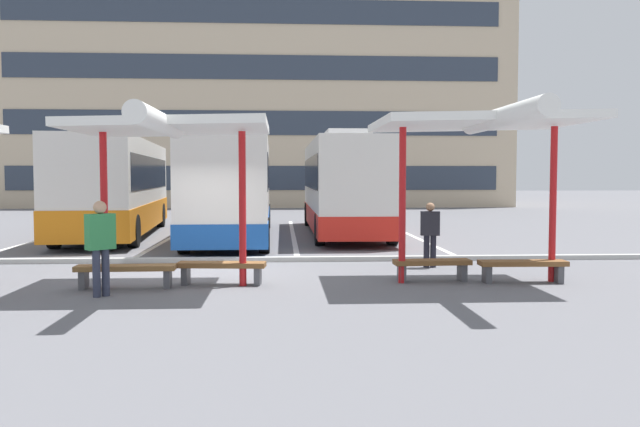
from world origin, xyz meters
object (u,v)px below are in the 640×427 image
at_px(bench_3, 222,268).
at_px(bench_4, 432,265).
at_px(waiting_shelter_2, 483,125).
at_px(coach_bus_2, 343,187).
at_px(waiting_passenger_0, 100,241).
at_px(coach_bus_0, 116,188).
at_px(bench_5, 523,266).
at_px(coach_bus_1, 233,188).
at_px(waiting_passenger_1, 430,231).
at_px(waiting_shelter_1, 170,130).
at_px(bench_2, 126,271).

distance_m(bench_3, bench_4, 4.27).
bearing_deg(waiting_shelter_2, coach_bus_2, 98.27).
bearing_deg(waiting_passenger_0, coach_bus_0, 102.63).
bearing_deg(bench_5, coach_bus_1, 123.64).
distance_m(waiting_shelter_2, waiting_passenger_1, 3.40).
bearing_deg(coach_bus_0, waiting_passenger_0, -77.37).
bearing_deg(waiting_passenger_0, bench_3, 29.94).
bearing_deg(bench_5, waiting_passenger_0, -172.58).
relative_size(waiting_passenger_0, waiting_passenger_1, 1.12).
bearing_deg(waiting_passenger_0, waiting_passenger_1, 26.54).
bearing_deg(waiting_passenger_1, bench_3, -155.00).
bearing_deg(bench_3, waiting_shelter_2, -3.09).
xyz_separation_m(coach_bus_2, bench_5, (2.57, -11.35, -1.41)).
distance_m(bench_3, waiting_shelter_2, 5.90).
bearing_deg(bench_3, coach_bus_1, 92.80).
bearing_deg(waiting_shelter_1, bench_4, 6.42).
bearing_deg(bench_3, waiting_passenger_1, 25.00).
relative_size(coach_bus_0, waiting_passenger_0, 6.70).
distance_m(coach_bus_1, coach_bus_2, 4.25).
bearing_deg(waiting_passenger_1, waiting_shelter_2, -79.05).
height_order(waiting_shelter_2, bench_5, waiting_shelter_2).
xyz_separation_m(coach_bus_2, bench_2, (-5.30, -11.57, -1.41)).
bearing_deg(bench_5, coach_bus_2, 102.78).
height_order(waiting_shelter_1, bench_4, waiting_shelter_1).
relative_size(coach_bus_1, bench_5, 6.83).
bearing_deg(waiting_passenger_1, bench_2, -158.78).
height_order(coach_bus_2, waiting_shelter_2, coach_bus_2).
bearing_deg(bench_4, waiting_shelter_1, -173.58).
height_order(coach_bus_2, bench_2, coach_bus_2).
xyz_separation_m(waiting_shelter_1, waiting_passenger_1, (5.59, 2.63, -2.16)).
distance_m(waiting_shelter_2, waiting_passenger_0, 7.58).
xyz_separation_m(coach_bus_0, bench_2, (2.95, -11.27, -1.38)).
distance_m(coach_bus_0, bench_3, 12.01).
height_order(coach_bus_2, bench_4, coach_bus_2).
distance_m(bench_2, bench_5, 7.87).
bearing_deg(waiting_shelter_2, waiting_passenger_0, -172.93).
relative_size(coach_bus_2, waiting_passenger_0, 6.55).
xyz_separation_m(waiting_shelter_2, waiting_passenger_0, (-7.21, -0.89, -2.16)).
relative_size(coach_bus_1, waiting_passenger_0, 7.04).
bearing_deg(coach_bus_2, waiting_passenger_1, -82.46).
distance_m(waiting_shelter_1, waiting_passenger_1, 6.55).
relative_size(coach_bus_2, bench_2, 5.94).
height_order(waiting_shelter_2, waiting_passenger_0, waiting_shelter_2).
height_order(bench_3, waiting_passenger_0, waiting_passenger_0).
bearing_deg(waiting_shelter_2, coach_bus_0, 131.49).
xyz_separation_m(coach_bus_2, bench_4, (0.77, -11.10, -1.42)).
bearing_deg(coach_bus_1, waiting_shelter_2, -60.55).
bearing_deg(waiting_passenger_1, waiting_passenger_0, -153.46).
height_order(bench_3, waiting_shelter_2, waiting_shelter_2).
xyz_separation_m(bench_5, waiting_passenger_0, (-8.11, -1.06, 0.66)).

